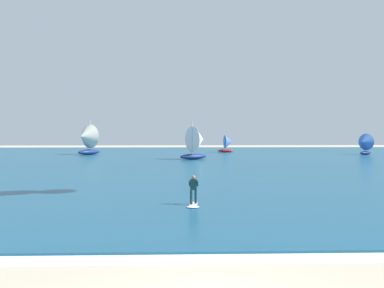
% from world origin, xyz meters
% --- Properties ---
extents(ocean, '(160.00, 90.00, 0.10)m').
position_xyz_m(ocean, '(0.00, 49.27, 0.05)').
color(ocean, navy).
rests_on(ocean, ground).
extents(shoreline_foam, '(106.64, 2.07, 0.01)m').
position_xyz_m(shoreline_foam, '(-0.44, 4.11, 0.01)').
color(shoreline_foam, white).
rests_on(shoreline_foam, ground).
extents(kitesurfer, '(0.74, 1.98, 1.67)m').
position_xyz_m(kitesurfer, '(0.01, 13.91, 0.70)').
color(kitesurfer, white).
rests_on(kitesurfer, ocean).
extents(sailboat_center_horizon, '(3.51, 3.40, 3.93)m').
position_xyz_m(sailboat_center_horizon, '(30.32, 63.11, 1.90)').
color(sailboat_center_horizon, navy).
rests_on(sailboat_center_horizon, ocean).
extents(sailboat_far_left, '(4.69, 4.28, 5.21)m').
position_xyz_m(sailboat_far_left, '(1.94, 52.55, 2.49)').
color(sailboat_far_left, navy).
rests_on(sailboat_far_left, ocean).
extents(sailboat_anchored_offshore, '(4.77, 5.12, 5.69)m').
position_xyz_m(sailboat_anchored_offshore, '(-15.91, 64.09, 2.71)').
color(sailboat_anchored_offshore, navy).
rests_on(sailboat_anchored_offshore, ocean).
extents(sailboat_outermost, '(3.08, 2.64, 3.54)m').
position_xyz_m(sailboat_outermost, '(8.44, 71.51, 1.72)').
color(sailboat_outermost, maroon).
rests_on(sailboat_outermost, ocean).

